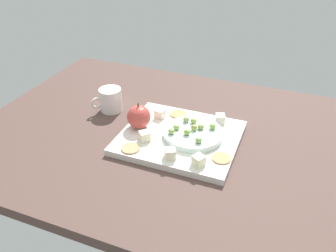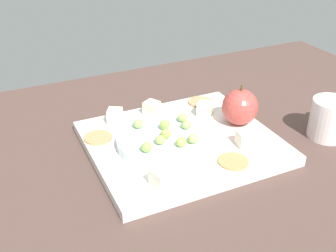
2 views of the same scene
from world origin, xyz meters
The scene contains 23 objects.
table centered at (0.00, 0.00, 1.59)cm, with size 131.07×86.81×3.17cm, color #4E3832.
platter centered at (1.30, 2.66, 4.17)cm, with size 34.16×29.71×1.99cm, color silver.
serving_dish centered at (-2.57, 1.88, 6.08)cm, with size 17.51×17.51×1.82cm, color silver.
apple_whole centered at (14.33, 3.11, 8.76)cm, with size 7.19×7.19×7.19cm, color #BC423C.
apple_stem centered at (14.33, 3.11, 12.96)cm, with size 0.50×0.50×1.20cm, color brown.
cheese_cube_0 centered at (9.80, 8.91, 6.56)cm, with size 2.79×2.79×2.79cm, color #F7E9C2.
cheese_cube_1 centered at (-7.99, 13.98, 6.56)cm, with size 2.79×2.79×2.79cm, color #F6F3C1.
cheese_cube_2 centered at (-0.04, 13.95, 6.56)cm, with size 2.79×2.79×2.79cm, color #F0E3BE.
cheese_cube_3 centered at (-7.98, -8.43, 6.56)cm, with size 2.79×2.79×2.79cm, color #EDE4CC.
cheese_cube_4 centered at (10.64, -4.44, 6.56)cm, with size 2.79×2.79×2.79cm, color #F9E8CC.
cracker_0 centered at (11.66, 14.29, 5.37)cm, with size 5.31×5.31×0.40cm, color tan.
cracker_1 centered at (-12.98, 9.29, 5.37)cm, with size 5.31×5.31×0.40cm, color tan.
cracker_2 centered at (5.80, -8.13, 5.37)cm, with size 5.31×5.31×0.40cm, color tan.
grape_0 centered at (-2.59, 1.33, 7.90)cm, with size 1.93×1.74×1.82cm, color #96AB4D.
grape_1 centered at (-7.43, -1.29, 7.87)cm, with size 1.93×1.74×1.76cm, color #89C14F.
grape_2 centered at (-1.30, -2.30, 7.84)cm, with size 1.93×1.74×1.70cm, color #9EB84F.
grape_3 centered at (-1.44, 4.37, 7.90)cm, with size 1.93×1.74×1.83cm, color #8BB24B.
grape_4 centered at (-5.72, 6.87, 7.84)cm, with size 1.93×1.74×1.70cm, color #8BB65D.
grape_5 centered at (2.33, 2.83, 7.78)cm, with size 1.93×1.74×1.58cm, color #91AF5C.
grape_6 centered at (1.06, -2.21, 7.85)cm, with size 1.93×1.74×1.72cm, color #9DB261.
grape_7 centered at (-4.27, -0.32, 7.80)cm, with size 1.93×1.74×1.61cm, color #98B255.
grape_8 centered at (2.88, 5.49, 7.83)cm, with size 1.93×1.74×1.68cm, color #9BB75C.
cup centered at (29.30, -5.80, 7.12)cm, with size 8.66×9.18×7.89cm.
Camera 1 is at (-26.96, 83.46, 63.02)cm, focal length 37.33 mm.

